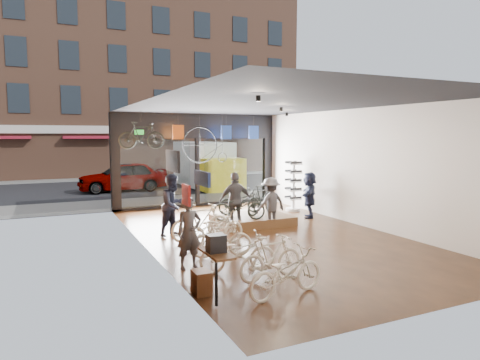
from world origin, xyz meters
TOP-DOWN VIEW (x-y plane):
  - ground_plane at (0.00, 0.00)m, footprint 7.00×12.00m
  - ceiling at (0.00, 0.00)m, footprint 7.00×12.00m
  - wall_left at (-3.52, 0.00)m, footprint 0.04×12.00m
  - wall_right at (3.52, 0.00)m, footprint 0.04×12.00m
  - wall_back at (0.00, -6.02)m, footprint 7.00×0.04m
  - storefront at (0.00, 6.00)m, footprint 7.00×0.26m
  - exit_sign at (-2.40, 5.88)m, footprint 0.35×0.06m
  - street_road at (0.00, 15.00)m, footprint 30.00×18.00m
  - sidewalk_near at (0.00, 7.20)m, footprint 30.00×2.40m
  - sidewalk_far at (0.00, 19.00)m, footprint 30.00×2.00m
  - opposite_building at (0.00, 21.50)m, footprint 26.00×5.00m
  - street_car at (-2.03, 12.00)m, footprint 4.56×1.83m
  - box_truck at (2.43, 11.00)m, footprint 2.15×6.46m
  - floor_bike_0 at (-1.92, -4.36)m, footprint 1.76×0.89m
  - floor_bike_1 at (-1.73, -3.45)m, footprint 1.57×0.64m
  - floor_bike_2 at (-2.15, -2.74)m, footprint 1.73×0.93m
  - floor_bike_3 at (-2.03, -1.55)m, footprint 1.55×0.69m
  - floor_bike_4 at (-1.79, -0.45)m, footprint 1.86×0.88m
  - floor_bike_5 at (-1.93, 0.19)m, footprint 1.80×0.64m
  - display_platform at (0.35, 1.55)m, footprint 2.40×1.80m
  - display_bike_left at (-0.38, 1.01)m, footprint 1.73×0.98m
  - display_bike_mid at (0.75, 1.61)m, footprint 1.67×1.19m
  - display_bike_right at (0.14, 2.02)m, footprint 1.64×0.61m
  - customer_0 at (-3.00, -2.05)m, footprint 0.63×0.46m
  - customer_1 at (-2.45, 1.11)m, footprint 1.10×1.02m
  - customer_2 at (-0.44, 1.14)m, footprint 1.09×0.54m
  - customer_3 at (0.63, 0.81)m, footprint 1.12×0.75m
  - customer_5 at (2.74, 1.78)m, footprint 1.26×1.52m
  - sunglasses_rack at (2.95, 3.20)m, footprint 0.62×0.53m
  - wall_merch at (-3.38, -3.50)m, footprint 0.40×2.40m
  - penny_farthing at (0.07, 4.99)m, footprint 1.79×0.06m
  - hung_bike at (-2.66, 4.20)m, footprint 1.62×0.64m
  - jersey_left at (-1.04, 5.20)m, footprint 0.45×0.03m
  - jersey_mid at (0.98, 5.20)m, footprint 0.45×0.03m
  - jersey_right at (2.23, 5.20)m, footprint 0.45×0.03m

SIDE VIEW (x-z plane):
  - ground_plane at x=0.00m, z-range -0.04..0.00m
  - street_road at x=0.00m, z-range -0.02..0.00m
  - sidewalk_near at x=0.00m, z-range 0.00..0.12m
  - sidewalk_far at x=0.00m, z-range 0.00..0.12m
  - display_platform at x=0.35m, z-range 0.00..0.30m
  - floor_bike_2 at x=-2.15m, z-range 0.00..0.87m
  - floor_bike_0 at x=-1.92m, z-range 0.00..0.89m
  - floor_bike_3 at x=-2.03m, z-range 0.00..0.90m
  - floor_bike_1 at x=-1.73m, z-range 0.00..0.92m
  - floor_bike_4 at x=-1.79m, z-range 0.00..0.94m
  - floor_bike_5 at x=-1.93m, z-range 0.00..1.06m
  - display_bike_right at x=0.14m, z-range 0.30..1.15m
  - display_bike_left at x=-0.38m, z-range 0.30..1.16m
  - street_car at x=-2.03m, z-range 0.00..1.55m
  - display_bike_mid at x=0.75m, z-range 0.30..1.29m
  - customer_3 at x=0.63m, z-range 0.00..1.61m
  - customer_0 at x=-3.00m, z-range 0.00..1.62m
  - customer_5 at x=2.74m, z-range 0.00..1.64m
  - customer_2 at x=-0.44m, z-range 0.00..1.79m
  - customer_1 at x=-2.45m, z-range 0.00..1.82m
  - sunglasses_rack at x=2.95m, z-range 0.00..1.96m
  - box_truck at x=2.43m, z-range 0.00..2.54m
  - wall_merch at x=-3.38m, z-range 0.00..2.60m
  - wall_left at x=-3.52m, z-range 0.00..3.80m
  - wall_right at x=3.52m, z-range 0.00..3.80m
  - wall_back at x=0.00m, z-range 0.00..3.80m
  - storefront at x=0.00m, z-range 0.00..3.80m
  - penny_farthing at x=0.07m, z-range 1.78..3.22m
  - hung_bike at x=-2.66m, z-range 2.45..3.40m
  - exit_sign at x=-2.40m, z-range 2.96..3.14m
  - jersey_left at x=-1.04m, z-range 2.77..3.32m
  - jersey_mid at x=0.98m, z-range 2.77..3.32m
  - jersey_right at x=2.23m, z-range 2.77..3.32m
  - ceiling at x=0.00m, z-range 3.80..3.84m
  - opposite_building at x=0.00m, z-range 0.00..14.00m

